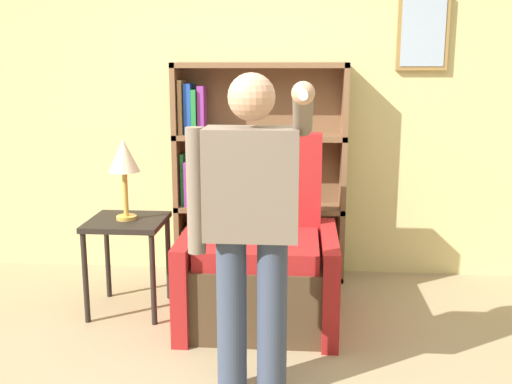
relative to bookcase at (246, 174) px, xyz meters
name	(u,v)px	position (x,y,z in m)	size (l,w,h in m)	color
wall_back	(256,97)	(0.07, 0.16, 0.58)	(8.00, 0.11, 2.80)	#DBCC84
bookcase	(246,174)	(0.00, 0.00, 0.00)	(1.31, 0.28, 1.66)	brown
armchair	(260,264)	(0.17, -0.84, -0.44)	(0.99, 0.84, 1.20)	#4C3823
person_standing	(251,218)	(0.20, -1.78, 0.11)	(0.60, 0.78, 1.62)	#384256
side_table	(127,234)	(-0.73, -0.77, -0.28)	(0.50, 0.50, 0.64)	black
table_lamp	(124,159)	(-0.73, -0.77, 0.23)	(0.20, 0.20, 0.54)	gold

